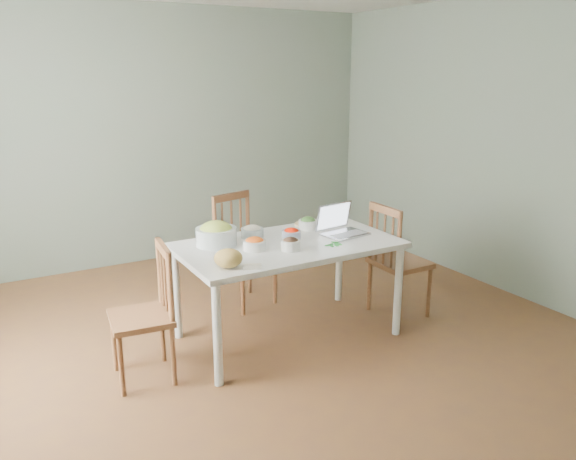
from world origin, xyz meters
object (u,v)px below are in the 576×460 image
chair_left (140,315)px  laptop (346,220)px  chair_far (246,251)px  bread_boule (228,258)px  chair_right (400,260)px  dining_table (288,290)px  bowl_squash (216,234)px

chair_left → laptop: laptop is taller
chair_far → bread_boule: (-0.61, -1.03, 0.34)m
chair_left → chair_right: chair_right is taller
dining_table → laptop: laptop is taller
dining_table → bowl_squash: bearing=156.2°
bread_boule → chair_left: bearing=158.6°
chair_left → bread_boule: bearing=74.7°
chair_far → chair_left: (-1.16, -0.81, -0.03)m
chair_left → bread_boule: size_ratio=4.89×
chair_right → laptop: laptop is taller
dining_table → chair_left: size_ratio=1.76×
chair_far → chair_right: size_ratio=1.02×
dining_table → bread_boule: (-0.62, -0.28, 0.45)m
bowl_squash → chair_right: bearing=-11.6°
bowl_squash → chair_far: bearing=47.4°
dining_table → chair_far: chair_far is taller
chair_far → chair_left: 1.42m
chair_far → laptop: laptop is taller
dining_table → chair_far: 0.76m
dining_table → chair_left: 1.17m
dining_table → bowl_squash: 0.72m
bread_boule → laptop: (1.11, 0.23, 0.06)m
chair_left → bread_boule: chair_left is taller
dining_table → laptop: size_ratio=4.80×
chair_left → laptop: bearing=96.7°
dining_table → chair_right: size_ratio=1.69×
chair_left → dining_table: bearing=99.2°
bread_boule → laptop: size_ratio=0.56×
chair_far → bowl_squash: (-0.49, -0.53, 0.37)m
chair_far → bowl_squash: size_ratio=3.24×
dining_table → chair_far: bearing=90.3°
bread_boule → bowl_squash: size_ratio=0.63×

